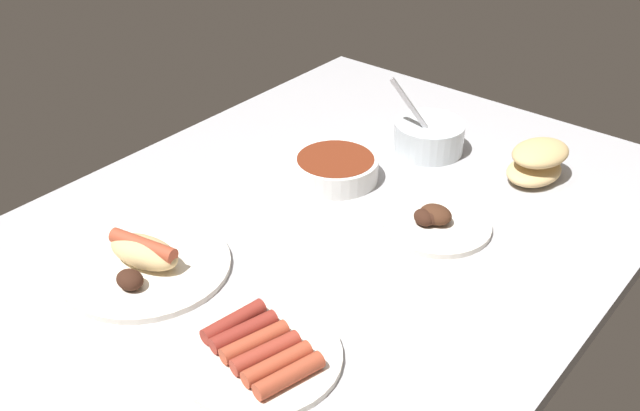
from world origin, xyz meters
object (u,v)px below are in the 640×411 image
object	(u,v)px
bowl_coleslaw	(429,135)
bread_stack	(537,162)
bowl_chili	(335,167)
plate_hotdog_assembled	(145,261)
plate_sausages	(261,353)
plate_grilled_meat	(436,222)

from	to	relation	value
bowl_coleslaw	bread_stack	world-z (taller)	bowl_coleslaw
bowl_chili	plate_hotdog_assembled	xyz separation A→B (cm)	(40.09, -5.58, -0.77)
bowl_chili	plate_hotdog_assembled	distance (cm)	40.49
plate_hotdog_assembled	bread_stack	distance (cm)	71.99
bowl_chili	plate_sausages	xyz separation A→B (cm)	(43.11, 21.37, -1.20)
plate_sausages	bread_stack	world-z (taller)	bread_stack
bowl_chili	plate_hotdog_assembled	bearing A→B (deg)	-7.93
bowl_chili	plate_hotdog_assembled	size ratio (longest dim) A/B	0.61
bowl_chili	plate_sausages	bearing A→B (deg)	26.37
bowl_coleslaw	plate_grilled_meat	xyz separation A→B (cm)	(22.23, 15.47, -2.21)
plate_sausages	plate_grilled_meat	world-z (taller)	plate_grilled_meat
bowl_chili	plate_grilled_meat	world-z (taller)	bowl_chili
bowl_chili	plate_sausages	size ratio (longest dim) A/B	0.73
plate_hotdog_assembled	plate_sausages	xyz separation A→B (cm)	(3.02, 26.96, -0.43)
plate_grilled_meat	bread_stack	world-z (taller)	bread_stack
bowl_coleslaw	plate_sausages	world-z (taller)	bowl_coleslaw
plate_hotdog_assembled	plate_sausages	distance (cm)	27.13
plate_grilled_meat	bread_stack	distance (cm)	26.06
bowl_chili	bread_stack	world-z (taller)	bread_stack
plate_sausages	plate_grilled_meat	bearing A→B (deg)	177.84
bowl_coleslaw	plate_hotdog_assembled	size ratio (longest dim) A/B	0.60
plate_sausages	plate_grilled_meat	size ratio (longest dim) A/B	1.20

